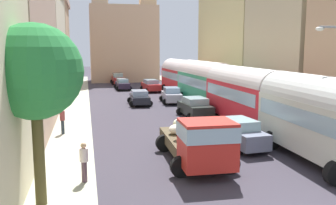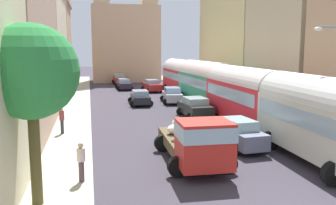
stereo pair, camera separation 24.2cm
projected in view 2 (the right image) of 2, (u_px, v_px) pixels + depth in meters
ground_plane at (152, 104)px, 36.34m from camera, size 154.00×154.00×0.00m
sidewalk_left at (77, 105)px, 34.81m from camera, size 2.50×70.00×0.14m
sidewalk_right at (221, 101)px, 37.84m from camera, size 2.50×70.00×0.14m
building_left_1 at (2, 23)px, 22.17m from camera, size 5.19×14.99×13.92m
building_left_2 at (43, 44)px, 37.04m from camera, size 4.40×14.41×11.70m
building_left_3 at (50, 44)px, 50.19m from camera, size 5.76×11.30×11.96m
building_right_2 at (300, 52)px, 30.84m from camera, size 5.91×9.42×10.34m
building_right_3 at (237, 38)px, 42.16m from camera, size 4.71×14.30×13.21m
distant_church at (126, 37)px, 59.74m from camera, size 10.87×6.01×20.60m
parked_bus_0 at (322, 116)px, 17.14m from camera, size 3.45×8.80×4.18m
parked_bus_1 at (243, 93)px, 25.84m from camera, size 3.26×9.24×4.18m
parked_bus_2 at (204, 81)px, 34.54m from camera, size 3.47×9.58×4.26m
parked_bus_3 at (181, 75)px, 43.25m from camera, size 3.47×8.32×4.16m
cargo_truck_0 at (196, 140)px, 16.80m from camera, size 3.23×6.75×2.44m
car_0 at (140, 97)px, 35.45m from camera, size 2.34×4.06×1.41m
car_1 at (124, 84)px, 48.43m from camera, size 2.18×4.07×1.46m
car_2 at (119, 79)px, 55.75m from camera, size 2.17×4.22×1.70m
car_3 at (239, 133)px, 20.12m from camera, size 2.30×4.18×1.62m
car_4 at (195, 107)px, 29.01m from camera, size 2.49×4.11×1.59m
car_5 at (172, 95)px, 36.67m from camera, size 2.39×4.14×1.58m
car_6 at (152, 85)px, 46.39m from camera, size 2.44×4.42×1.51m
pedestrian_0 at (62, 119)px, 22.84m from camera, size 0.40×0.40×1.81m
pedestrian_1 at (81, 161)px, 14.58m from camera, size 0.45×0.45×1.76m
roadside_tree_0 at (31, 73)px, 11.95m from camera, size 3.18×3.18×6.30m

